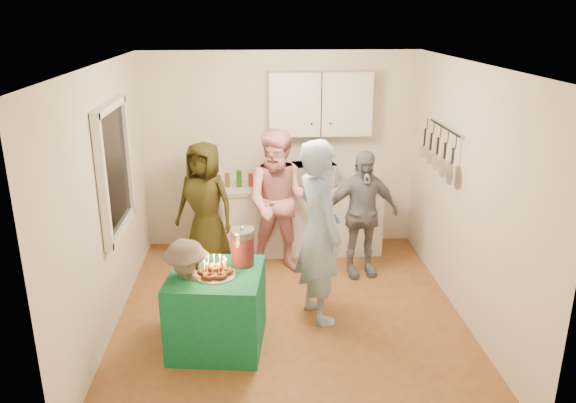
{
  "coord_description": "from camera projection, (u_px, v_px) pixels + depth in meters",
  "views": [
    {
      "loc": [
        -0.35,
        -5.26,
        3.07
      ],
      "look_at": [
        0.0,
        0.35,
        1.15
      ],
      "focal_mm": 35.0,
      "sensor_mm": 36.0,
      "label": 1
    }
  ],
  "objects": [
    {
      "name": "woman_back_left",
      "position": [
        205.0,
        204.0,
        6.96
      ],
      "size": [
        0.91,
        0.78,
        1.58
      ],
      "primitive_type": "imported",
      "rotation": [
        0.0,
        0.0,
        -0.43
      ],
      "color": "#4F4A16",
      "rests_on": "floor"
    },
    {
      "name": "man_birthday",
      "position": [
        319.0,
        232.0,
        5.64
      ],
      "size": [
        0.67,
        0.81,
        1.91
      ],
      "primitive_type": "imported",
      "rotation": [
        0.0,
        0.0,
        1.91
      ],
      "color": "#A0BDE9",
      "rests_on": "floor"
    },
    {
      "name": "right_wall",
      "position": [
        468.0,
        195.0,
        5.67
      ],
      "size": [
        4.0,
        4.0,
        0.0
      ],
      "primitive_type": "plane",
      "color": "silver",
      "rests_on": "floor"
    },
    {
      "name": "left_wall",
      "position": [
        106.0,
        202.0,
        5.46
      ],
      "size": [
        4.0,
        4.0,
        0.0
      ],
      "primitive_type": "plane",
      "color": "silver",
      "rests_on": "floor"
    },
    {
      "name": "microwave",
      "position": [
        314.0,
        174.0,
        7.27
      ],
      "size": [
        0.59,
        0.45,
        0.29
      ],
      "primitive_type": "imported",
      "rotation": [
        0.0,
        0.0,
        0.2
      ],
      "color": "white",
      "rests_on": "countertop"
    },
    {
      "name": "woman_back_right",
      "position": [
        361.0,
        214.0,
        6.67
      ],
      "size": [
        0.96,
        0.5,
        1.55
      ],
      "primitive_type": "imported",
      "rotation": [
        0.0,
        0.0,
        0.14
      ],
      "color": "black",
      "rests_on": "floor"
    },
    {
      "name": "countertop",
      "position": [
        297.0,
        187.0,
        7.32
      ],
      "size": [
        2.24,
        0.62,
        0.05
      ],
      "primitive_type": "cube",
      "color": "beige",
      "rests_on": "counter"
    },
    {
      "name": "ceiling",
      "position": [
        290.0,
        64.0,
        5.14
      ],
      "size": [
        4.0,
        4.0,
        0.0
      ],
      "primitive_type": "plane",
      "color": "white",
      "rests_on": "floor"
    },
    {
      "name": "window_night",
      "position": [
        114.0,
        169.0,
        5.66
      ],
      "size": [
        0.04,
        1.0,
        1.2
      ],
      "primitive_type": "cube",
      "color": "black",
      "rests_on": "left_wall"
    },
    {
      "name": "child_near_left",
      "position": [
        188.0,
        297.0,
        5.16
      ],
      "size": [
        0.84,
        0.79,
        1.14
      ],
      "primitive_type": "imported",
      "rotation": [
        0.0,
        0.0,
        -0.66
      ],
      "color": "#524842",
      "rests_on": "floor"
    },
    {
      "name": "punch_jar",
      "position": [
        243.0,
        248.0,
        5.33
      ],
      "size": [
        0.22,
        0.22,
        0.34
      ],
      "primitive_type": "cylinder",
      "color": "red",
      "rests_on": "party_table"
    },
    {
      "name": "woman_back_center",
      "position": [
        280.0,
        203.0,
        6.7
      ],
      "size": [
        0.96,
        0.8,
        1.78
      ],
      "primitive_type": "imported",
      "rotation": [
        0.0,
        0.0,
        -0.15
      ],
      "color": "#D6708B",
      "rests_on": "floor"
    },
    {
      "name": "donut_cake",
      "position": [
        215.0,
        267.0,
        5.13
      ],
      "size": [
        0.38,
        0.38,
        0.18
      ],
      "primitive_type": null,
      "color": "#381C0C",
      "rests_on": "party_table"
    },
    {
      "name": "back_wall",
      "position": [
        280.0,
        151.0,
        7.45
      ],
      "size": [
        3.6,
        3.6,
        0.0
      ],
      "primitive_type": "plane",
      "color": "silver",
      "rests_on": "floor"
    },
    {
      "name": "counter",
      "position": [
        297.0,
        220.0,
        7.46
      ],
      "size": [
        2.2,
        0.58,
        0.86
      ],
      "primitive_type": "cube",
      "color": "white",
      "rests_on": "floor"
    },
    {
      "name": "pot_rack",
      "position": [
        440.0,
        150.0,
        6.23
      ],
      "size": [
        0.12,
        1.0,
        0.6
      ],
      "primitive_type": "cube",
      "color": "black",
      "rests_on": "right_wall"
    },
    {
      "name": "party_table",
      "position": [
        217.0,
        309.0,
        5.33
      ],
      "size": [
        0.94,
        0.94,
        0.76
      ],
      "primitive_type": "cube",
      "rotation": [
        0.0,
        0.0,
        -0.11
      ],
      "color": "#106B3F",
      "rests_on": "floor"
    },
    {
      "name": "floor",
      "position": [
        290.0,
        314.0,
        5.98
      ],
      "size": [
        4.0,
        4.0,
        0.0
      ],
      "primitive_type": "plane",
      "color": "brown",
      "rests_on": "ground"
    },
    {
      "name": "upper_cabinet",
      "position": [
        320.0,
        103.0,
        7.13
      ],
      "size": [
        1.3,
        0.3,
        0.8
      ],
      "primitive_type": "cube",
      "color": "white",
      "rests_on": "back_wall"
    }
  ]
}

